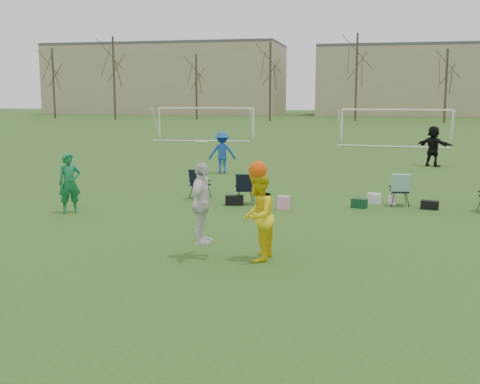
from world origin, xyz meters
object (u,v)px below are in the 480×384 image
(goal_mid, at_px, (396,117))
(fielder_black, at_px, (433,146))
(fielder_blue, at_px, (222,152))
(goal_left, at_px, (206,114))
(center_contest, at_px, (236,210))
(fielder_green_near, at_px, (70,183))

(goal_mid, bearing_deg, fielder_black, -79.74)
(fielder_blue, xyz_separation_m, goal_left, (-6.17, 19.21, 1.02))
(center_contest, relative_size, goal_mid, 0.33)
(goal_left, distance_m, goal_mid, 14.14)
(fielder_black, distance_m, goal_mid, 12.59)
(fielder_green_near, height_order, fielder_blue, fielder_blue)
(center_contest, bearing_deg, goal_mid, 82.39)
(fielder_green_near, height_order, center_contest, center_contest)
(fielder_blue, relative_size, center_contest, 0.74)
(fielder_blue, relative_size, goal_left, 0.25)
(fielder_black, height_order, center_contest, center_contest)
(fielder_blue, xyz_separation_m, goal_mid, (7.83, 17.21, 1.02))
(fielder_green_near, relative_size, center_contest, 0.70)
(fielder_blue, bearing_deg, fielder_green_near, 62.01)
(center_contest, xyz_separation_m, goal_left, (-9.90, 32.68, 0.89))
(center_contest, bearing_deg, fielder_green_near, 146.65)
(fielder_blue, height_order, goal_left, goal_left)
(fielder_green_near, height_order, fielder_black, fielder_black)
(fielder_blue, bearing_deg, goal_mid, -130.32)
(goal_mid, bearing_deg, fielder_green_near, -106.25)
(goal_left, bearing_deg, fielder_blue, -77.20)
(fielder_green_near, xyz_separation_m, goal_mid, (9.91, 26.86, 1.06))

